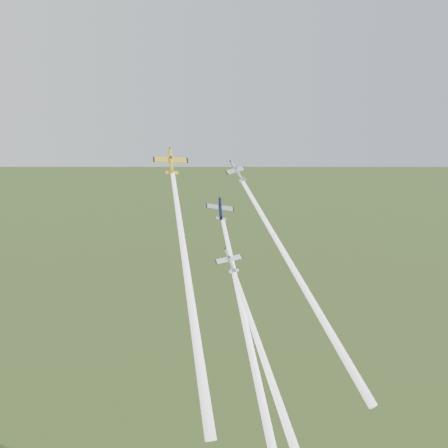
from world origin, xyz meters
TOP-DOWN VIEW (x-y plane):
  - plane_yellow at (-11.06, 0.00)m, footprint 10.25×8.39m
  - smoke_trail_yellow at (-17.53, -18.92)m, footprint 14.42×36.62m
  - plane_navy at (1.08, -2.80)m, footprint 9.48×6.95m
  - smoke_trail_navy at (-5.33, -26.00)m, footprint 14.48×44.99m
  - plane_silver_right at (10.80, 3.85)m, footprint 9.56×7.75m
  - smoke_trail_silver_right at (17.53, -16.74)m, footprint 14.99×39.91m
  - plane_silver_low at (-2.40, -12.04)m, footprint 7.41×5.80m
  - smoke_trail_silver_low at (-3.52, -30.61)m, footprint 4.40×35.21m

SIDE VIEW (x-z plane):
  - smoke_trail_silver_low at x=-3.52m, z-range 37.99..82.69m
  - smoke_trail_navy at x=-5.33m, z-range 34.41..93.27m
  - smoke_trail_silver_right at x=17.53m, z-range 48.52..101.15m
  - smoke_trail_yellow at x=-17.53m, z-range 57.25..105.55m
  - plane_silver_low at x=-2.40m, z-range 81.12..87.93m
  - plane_navy at x=1.08m, z-range 91.15..99.06m
  - plane_silver_right at x=10.80m, z-range 99.27..106.70m
  - plane_yellow at x=-11.06m, z-range 103.43..111.35m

